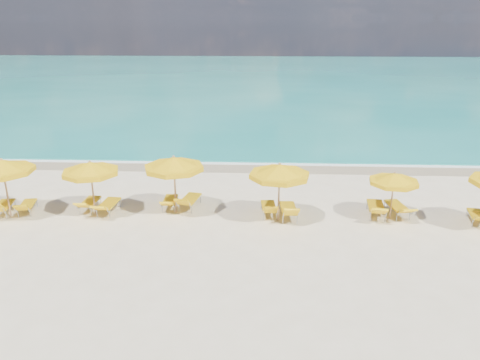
{
  "coord_description": "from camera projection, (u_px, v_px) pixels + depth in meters",
  "views": [
    {
      "loc": [
        0.95,
        -18.2,
        8.04
      ],
      "look_at": [
        0.0,
        1.5,
        1.2
      ],
      "focal_mm": 35.0,
      "sensor_mm": 36.0,
      "label": 1
    }
  ],
  "objects": [
    {
      "name": "lounger_4_left",
      "position": [
        376.0,
        211.0,
        19.99
      ],
      "size": [
        0.89,
        2.1,
        0.86
      ],
      "rotation": [
        0.0,
        0.0,
        -0.11
      ],
      "color": "#A5A8AD",
      "rests_on": "ground"
    },
    {
      "name": "ocean",
      "position": [
        256.0,
        79.0,
        65.15
      ],
      "size": [
        120.0,
        80.0,
        0.3
      ],
      "primitive_type": "cube",
      "color": "#167E74",
      "rests_on": "ground"
    },
    {
      "name": "lounger_5_left",
      "position": [
        476.0,
        218.0,
        19.35
      ],
      "size": [
        0.87,
        1.77,
        0.69
      ],
      "rotation": [
        0.0,
        0.0,
        -0.2
      ],
      "color": "#A5A8AD",
      "rests_on": "ground"
    },
    {
      "name": "lounger_1_left",
      "position": [
        90.0,
        205.0,
        20.65
      ],
      "size": [
        0.63,
        1.8,
        0.75
      ],
      "rotation": [
        0.0,
        0.0,
        -0.02
      ],
      "color": "#A5A8AD",
      "rests_on": "ground"
    },
    {
      "name": "wet_sand_band",
      "position": [
        245.0,
        166.0,
        26.84
      ],
      "size": [
        120.0,
        2.6,
        0.01
      ],
      "primitive_type": "cube",
      "color": "tan",
      "rests_on": "ground"
    },
    {
      "name": "lounger_0_right",
      "position": [
        27.0,
        208.0,
        20.38
      ],
      "size": [
        0.89,
        1.76,
        0.75
      ],
      "rotation": [
        0.0,
        0.0,
        0.21
      ],
      "color": "#A5A8AD",
      "rests_on": "ground"
    },
    {
      "name": "lounger_1_right",
      "position": [
        108.0,
        208.0,
        20.35
      ],
      "size": [
        0.77,
        1.98,
        0.78
      ],
      "rotation": [
        0.0,
        0.0,
        -0.07
      ],
      "color": "#A5A8AD",
      "rests_on": "ground"
    },
    {
      "name": "whitecap_near",
      "position": [
        172.0,
        128.0,
        36.17
      ],
      "size": [
        14.0,
        0.36,
        0.05
      ],
      "primitive_type": "cube",
      "color": "white",
      "rests_on": "ground"
    },
    {
      "name": "umbrella_2",
      "position": [
        174.0,
        164.0,
        19.71
      ],
      "size": [
        2.77,
        2.77,
        2.6
      ],
      "rotation": [
        0.0,
        0.0,
        -0.08
      ],
      "color": "tan",
      "rests_on": "ground"
    },
    {
      "name": "umbrella_4",
      "position": [
        394.0,
        179.0,
        19.24
      ],
      "size": [
        2.47,
        2.47,
        2.08
      ],
      "rotation": [
        0.0,
        0.0,
        0.23
      ],
      "color": "tan",
      "rests_on": "ground"
    },
    {
      "name": "umbrella_1",
      "position": [
        90.0,
        169.0,
        19.6
      ],
      "size": [
        2.66,
        2.66,
        2.43
      ],
      "rotation": [
        0.0,
        0.0,
        -0.12
      ],
      "color": "tan",
      "rests_on": "ground"
    },
    {
      "name": "foam_line",
      "position": [
        245.0,
        162.0,
        27.59
      ],
      "size": [
        120.0,
        1.2,
        0.03
      ],
      "primitive_type": "cube",
      "color": "white",
      "rests_on": "ground"
    },
    {
      "name": "lounger_0_left",
      "position": [
        4.0,
        209.0,
        20.19
      ],
      "size": [
        0.96,
        1.89,
        0.89
      ],
      "rotation": [
        0.0,
        0.0,
        0.2
      ],
      "color": "#A5A8AD",
      "rests_on": "ground"
    },
    {
      "name": "lounger_3_left",
      "position": [
        269.0,
        210.0,
        20.08
      ],
      "size": [
        0.75,
        1.84,
        0.84
      ],
      "rotation": [
        0.0,
        0.0,
        0.08
      ],
      "color": "#A5A8AD",
      "rests_on": "ground"
    },
    {
      "name": "lounger_2_left",
      "position": [
        170.0,
        203.0,
        20.86
      ],
      "size": [
        0.64,
        1.78,
        0.72
      ],
      "rotation": [
        0.0,
        0.0,
        0.03
      ],
      "color": "#A5A8AD",
      "rests_on": "ground"
    },
    {
      "name": "lounger_4_right",
      "position": [
        397.0,
        210.0,
        20.08
      ],
      "size": [
        0.94,
        2.03,
        0.77
      ],
      "rotation": [
        0.0,
        0.0,
        0.16
      ],
      "color": "#A5A8AD",
      "rests_on": "ground"
    },
    {
      "name": "umbrella_3",
      "position": [
        279.0,
        171.0,
        18.91
      ],
      "size": [
        2.96,
        2.96,
        2.55
      ],
      "rotation": [
        0.0,
        0.0,
        0.2
      ],
      "color": "tan",
      "rests_on": "ground"
    },
    {
      "name": "lounger_3_right",
      "position": [
        288.0,
        213.0,
        19.8
      ],
      "size": [
        0.78,
        1.98,
        0.91
      ],
      "rotation": [
        0.0,
        0.0,
        0.07
      ],
      "color": "#A5A8AD",
      "rests_on": "ground"
    },
    {
      "name": "ground_plane",
      "position": [
        238.0,
        218.0,
        19.85
      ],
      "size": [
        120.0,
        120.0,
        0.0
      ],
      "primitive_type": "plane",
      "color": "beige"
    },
    {
      "name": "umbrella_0",
      "position": [
        2.0,
        167.0,
        19.36
      ],
      "size": [
        3.19,
        3.19,
        2.59
      ],
      "rotation": [
        0.0,
        0.0,
        -0.3
      ],
      "color": "tan",
      "rests_on": "ground"
    },
    {
      "name": "lounger_2_right",
      "position": [
        190.0,
        203.0,
        20.86
      ],
      "size": [
        0.99,
        2.02,
        0.87
      ],
      "rotation": [
        0.0,
        0.0,
        -0.19
      ],
      "color": "#A5A8AD",
      "rests_on": "ground"
    },
    {
      "name": "whitecap_far",
      "position": [
        340.0,
        112.0,
        42.14
      ],
      "size": [
        18.0,
        0.3,
        0.05
      ],
      "primitive_type": "cube",
      "color": "white",
      "rests_on": "ground"
    }
  ]
}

